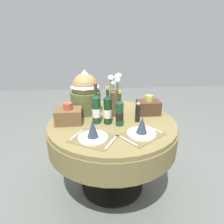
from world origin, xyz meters
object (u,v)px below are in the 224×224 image
at_px(place_setting_right, 142,130).
at_px(wine_bottle_rear, 96,109).
at_px(wine_bottle_left, 120,113).
at_px(flower_vase, 115,98).
at_px(woven_basket_side_left, 69,115).
at_px(woven_basket_side_right, 148,107).
at_px(pepper_mill, 138,113).
at_px(wine_bottle_centre, 108,110).
at_px(dining_table, 112,135).
at_px(place_setting_left, 93,134).
at_px(gift_tub_back_left, 85,90).

height_order(place_setting_right, wine_bottle_rear, wine_bottle_rear).
bearing_deg(place_setting_right, wine_bottle_left, 127.73).
bearing_deg(flower_vase, place_setting_right, -68.73).
xyz_separation_m(woven_basket_side_left, woven_basket_side_right, (0.80, 0.15, 0.00)).
bearing_deg(pepper_mill, wine_bottle_centre, -177.33).
bearing_deg(pepper_mill, wine_bottle_left, -160.39).
bearing_deg(woven_basket_side_right, flower_vase, -178.53).
xyz_separation_m(flower_vase, woven_basket_side_right, (0.35, 0.01, -0.11)).
height_order(dining_table, place_setting_left, place_setting_left).
distance_m(place_setting_left, woven_basket_side_right, 0.75).
bearing_deg(pepper_mill, woven_basket_side_left, 177.15).
relative_size(place_setting_right, wine_bottle_rear, 1.17).
height_order(wine_bottle_centre, gift_tub_back_left, gift_tub_back_left).
bearing_deg(place_setting_left, wine_bottle_rear, 83.24).
height_order(flower_vase, woven_basket_side_left, flower_vase).
relative_size(wine_bottle_left, wine_bottle_centre, 0.93).
xyz_separation_m(place_setting_left, woven_basket_side_left, (-0.22, 0.33, 0.03)).
xyz_separation_m(place_setting_left, place_setting_right, (0.40, 0.03, 0.00)).
bearing_deg(place_setting_left, flower_vase, 64.03).
bearing_deg(wine_bottle_left, pepper_mill, 19.61).
bearing_deg(wine_bottle_left, flower_vase, 93.52).
height_order(dining_table, wine_bottle_left, wine_bottle_left).
relative_size(wine_bottle_rear, woven_basket_side_right, 1.58).
xyz_separation_m(place_setting_right, woven_basket_side_right, (0.18, 0.45, 0.03)).
relative_size(dining_table, pepper_mill, 6.33).
xyz_separation_m(wine_bottle_left, woven_basket_side_right, (0.33, 0.25, -0.05)).
height_order(woven_basket_side_left, woven_basket_side_right, woven_basket_side_right).
bearing_deg(place_setting_left, wine_bottle_left, 43.53).
distance_m(dining_table, pepper_mill, 0.34).
distance_m(dining_table, wine_bottle_rear, 0.33).
bearing_deg(gift_tub_back_left, flower_vase, -22.83).
bearing_deg(dining_table, flower_vase, 73.58).
bearing_deg(place_setting_right, woven_basket_side_left, 154.25).
xyz_separation_m(wine_bottle_centre, woven_basket_side_left, (-0.36, 0.05, -0.06)).
height_order(place_setting_left, woven_basket_side_right, woven_basket_side_right).
xyz_separation_m(wine_bottle_rear, woven_basket_side_left, (-0.26, 0.02, -0.07)).
height_order(wine_bottle_rear, gift_tub_back_left, gift_tub_back_left).
height_order(dining_table, place_setting_right, place_setting_right).
bearing_deg(dining_table, woven_basket_side_left, -179.76).
xyz_separation_m(place_setting_left, wine_bottle_rear, (0.04, 0.30, 0.09)).
height_order(flower_vase, wine_bottle_left, flower_vase).
height_order(wine_bottle_left, wine_bottle_centre, wine_bottle_centre).
distance_m(wine_bottle_centre, wine_bottle_rear, 0.11).
bearing_deg(place_setting_left, place_setting_right, 4.01).
distance_m(place_setting_right, pepper_mill, 0.27).
height_order(wine_bottle_left, gift_tub_back_left, gift_tub_back_left).
distance_m(wine_bottle_centre, woven_basket_side_right, 0.48).
bearing_deg(woven_basket_side_right, woven_basket_side_left, -169.38).
distance_m(wine_bottle_rear, gift_tub_back_left, 0.32).
height_order(dining_table, gift_tub_back_left, gift_tub_back_left).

